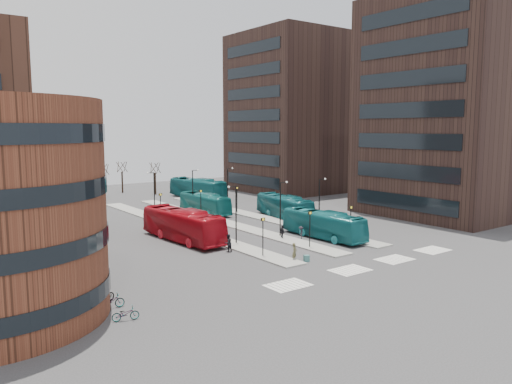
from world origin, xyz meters
TOP-DOWN VIEW (x-y plane):
  - ground at (0.00, 0.00)m, footprint 160.00×160.00m
  - island_left at (-4.00, 30.00)m, footprint 2.50×45.00m
  - island_mid at (2.00, 30.00)m, footprint 2.50×45.00m
  - island_right at (8.00, 30.00)m, footprint 2.50×45.00m
  - suitcase at (-2.17, 8.30)m, footprint 0.57×0.50m
  - red_bus at (-7.22, 22.69)m, footprint 3.82×12.77m
  - teal_bus_a at (6.00, 14.58)m, footprint 2.75×11.07m
  - teal_bus_b at (3.71, 36.52)m, footprint 2.59×10.55m
  - teal_bus_c at (10.45, 26.75)m, footprint 4.43×11.63m
  - teal_bus_d at (10.57, 50.54)m, footprint 4.80×12.99m
  - traveller at (-2.87, 9.19)m, footprint 0.73×0.63m
  - commuter_a at (-5.96, 15.66)m, footprint 0.95×0.80m
  - commuter_b at (1.99, 16.86)m, footprint 0.55×0.98m
  - commuter_c at (3.56, 15.54)m, footprint 1.03×1.09m
  - bicycle_near at (-21.00, 4.61)m, footprint 1.80×1.01m
  - bicycle_mid at (-21.00, 8.58)m, footprint 1.77×0.86m
  - bicycle_far at (-21.00, 7.30)m, footprint 1.99×0.99m
  - crosswalk_stripes at (1.75, 4.00)m, footprint 22.35×2.40m
  - tower_near at (31.98, 16.00)m, footprint 20.12×20.00m
  - tower_far at (31.98, 50.00)m, footprint 20.12×20.00m
  - sign_poles at (1.60, 23.00)m, footprint 12.45×22.12m
  - lamp_posts at (2.64, 28.00)m, footprint 14.04×20.24m
  - bare_trees at (2.67, 62.67)m, footprint 10.97×8.14m

SIDE VIEW (x-z plane):
  - ground at x=0.00m, z-range 0.00..0.00m
  - crosswalk_stripes at x=1.75m, z-range 0.00..0.01m
  - island_left at x=-4.00m, z-range 0.00..0.15m
  - island_mid at x=2.00m, z-range 0.00..0.15m
  - island_right at x=8.00m, z-range 0.00..0.15m
  - suitcase at x=-2.17m, z-range 0.00..0.61m
  - bicycle_near at x=-21.00m, z-range 0.00..0.90m
  - bicycle_far at x=-21.00m, z-range 0.00..1.00m
  - bicycle_mid at x=-21.00m, z-range 0.00..1.02m
  - commuter_c at x=3.56m, z-range 0.00..1.48m
  - commuter_b at x=1.99m, z-range 0.00..1.57m
  - traveller at x=-2.87m, z-range 0.00..1.68m
  - commuter_a at x=-5.96m, z-range 0.00..1.77m
  - teal_bus_b at x=3.71m, z-range 0.00..2.93m
  - teal_bus_a at x=6.00m, z-range 0.00..3.07m
  - teal_bus_c at x=10.45m, z-range 0.00..3.16m
  - red_bus at x=-7.22m, z-range 0.00..3.51m
  - teal_bus_d at x=10.57m, z-range 0.00..3.53m
  - sign_poles at x=1.60m, z-range 0.58..4.23m
  - bare_trees at x=2.67m, z-range -0.22..5.67m
  - lamp_posts at x=2.64m, z-range 0.52..6.64m
  - tower_near at x=31.98m, z-range 0.00..30.00m
  - tower_far at x=31.98m, z-range 0.00..30.00m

